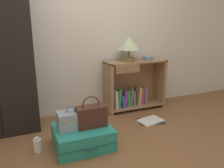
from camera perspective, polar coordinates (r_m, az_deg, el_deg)
ground_plane at (r=2.41m, az=2.73°, el=-18.84°), size 9.00×9.00×0.00m
back_wall at (r=3.41m, az=-8.25°, el=14.33°), size 6.40×0.10×2.60m
bookshelf at (r=3.62m, az=5.22°, el=-0.64°), size 0.95×0.35×0.77m
table_lamp at (r=3.44m, az=4.26°, el=9.94°), size 0.33×0.33×0.37m
bowl at (r=3.63m, az=8.95°, el=6.39°), size 0.15×0.15×0.05m
suitcase_large at (r=2.63m, az=-7.26°, el=-12.87°), size 0.62×0.54×0.23m
train_case at (r=2.53m, az=-10.10°, el=-8.80°), size 0.29×0.22×0.26m
handbag at (r=2.53m, az=-5.19°, el=-7.92°), size 0.33×0.15×0.35m
bottle at (r=2.65m, az=-18.07°, el=-14.31°), size 0.08×0.08×0.17m
open_book_on_floor at (r=3.29m, az=9.62°, el=-9.02°), size 0.41×0.33×0.02m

